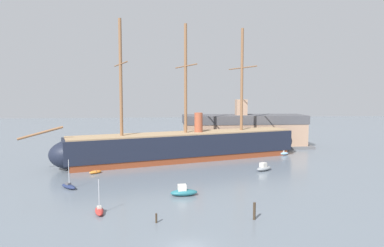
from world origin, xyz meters
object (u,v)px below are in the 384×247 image
sailboat_mid_left (69,186)px  dinghy_far_left (69,155)px  motorboat_far_right (280,153)px  mooring_piling_left_pair (156,218)px  dinghy_alongside_bow (95,172)px  motorboat_near_centre (184,192)px  motorboat_alongside_stern (264,168)px  motorboat_distant_centre (174,148)px  sailboat_foreground_left (99,210)px  dockside_warehouse_right (244,131)px  mooring_piling_nearest (254,211)px  tall_ship (186,146)px

sailboat_mid_left → dinghy_far_left: bearing=103.9°
motorboat_far_right → mooring_piling_left_pair: 56.74m
dinghy_alongside_bow → motorboat_near_centre: bearing=-45.2°
sailboat_mid_left → motorboat_alongside_stern: (38.12, 10.75, 0.18)m
motorboat_distant_centre → mooring_piling_left_pair: motorboat_distant_centre is taller
sailboat_foreground_left → mooring_piling_left_pair: bearing=-28.4°
motorboat_near_centre → sailboat_mid_left: sailboat_mid_left is taller
dinghy_alongside_bow → motorboat_distant_centre: motorboat_distant_centre is taller
motorboat_alongside_stern → sailboat_mid_left: bearing=-164.3°
motorboat_alongside_stern → dockside_warehouse_right: (3.31, 32.54, 4.34)m
motorboat_far_right → motorboat_distant_centre: motorboat_distant_centre is taller
mooring_piling_nearest → dinghy_far_left: bearing=126.2°
tall_ship → mooring_piling_left_pair: bearing=-99.2°
motorboat_near_centre → mooring_piling_left_pair: 12.37m
dinghy_alongside_bow → mooring_piling_left_pair: size_ratio=2.32×
motorboat_near_centre → dockside_warehouse_right: bearing=66.3°
sailboat_foreground_left → dockside_warehouse_right: (33.92, 56.65, 4.55)m
dockside_warehouse_right → motorboat_alongside_stern: bearing=-95.8°
sailboat_mid_left → dinghy_far_left: sailboat_mid_left is taller
dinghy_alongside_bow → motorboat_distant_centre: 33.33m
sailboat_foreground_left → motorboat_near_centre: sailboat_foreground_left is taller
sailboat_mid_left → motorboat_far_right: 56.02m
tall_ship → dockside_warehouse_right: bearing=44.9°
sailboat_mid_left → dinghy_alongside_bow: 11.56m
dinghy_alongside_bow → mooring_piling_nearest: 38.74m
tall_ship → motorboat_distant_centre: (-2.46, 15.62, -2.95)m
dinghy_alongside_bow → motorboat_distant_centre: (17.23, 28.52, 0.35)m
tall_ship → dinghy_far_left: (-30.07, 7.51, -3.35)m
motorboat_far_right → mooring_piling_nearest: 50.45m
motorboat_near_centre → sailboat_mid_left: (-19.74, 6.05, -0.22)m
motorboat_alongside_stern → sailboat_foreground_left: bearing=-141.8°
dinghy_alongside_bow → mooring_piling_left_pair: mooring_piling_left_pair is taller
sailboat_foreground_left → motorboat_near_centre: (12.22, 7.32, 0.24)m
motorboat_alongside_stern → mooring_piling_nearest: size_ratio=1.93×
tall_ship → dinghy_alongside_bow: bearing=-146.8°
mooring_piling_nearest → dinghy_alongside_bow: bearing=131.7°
motorboat_distant_centre → mooring_piling_left_pair: (-4.34, -57.44, -0.06)m
motorboat_far_right → motorboat_distant_centre: (-28.25, 10.99, 0.05)m
sailboat_mid_left → mooring_piling_left_pair: bearing=-48.8°
dinghy_far_left → motorboat_far_right: (55.86, -2.88, 0.35)m
mooring_piling_nearest → mooring_piling_left_pair: mooring_piling_nearest is taller
motorboat_alongside_stern → mooring_piling_nearest: bearing=-109.0°
dinghy_far_left → motorboat_distant_centre: size_ratio=0.49×
dinghy_far_left → mooring_piling_nearest: (36.15, -49.32, 0.88)m
tall_ship → dockside_warehouse_right: tall_ship is taller
sailboat_foreground_left → motorboat_alongside_stern: size_ratio=1.10×
mooring_piling_nearest → motorboat_distant_centre: bearing=98.5°
sailboat_mid_left → motorboat_distant_centre: size_ratio=1.05×
tall_ship → sailboat_mid_left: bearing=-132.6°
motorboat_distant_centre → motorboat_near_centre: bearing=-90.1°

